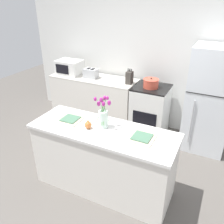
{
  "coord_description": "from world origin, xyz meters",
  "views": [
    {
      "loc": [
        1.18,
        -2.14,
        2.35
      ],
      "look_at": [
        0.0,
        0.25,
        1.01
      ],
      "focal_mm": 38.0,
      "sensor_mm": 36.0,
      "label": 1
    }
  ],
  "objects_px": {
    "stove_range": "(150,111)",
    "microwave": "(69,67)",
    "knife_block": "(129,78)",
    "flower_vase": "(103,116)",
    "toaster": "(91,73)",
    "plate_setting_left": "(70,119)",
    "refrigerator": "(210,100)",
    "pear_figurine": "(88,125)",
    "cooking_pot": "(151,83)",
    "plate_setting_right": "(142,137)"
  },
  "relations": [
    {
      "from": "pear_figurine",
      "to": "knife_block",
      "type": "distance_m",
      "value": 1.65
    },
    {
      "from": "flower_vase",
      "to": "toaster",
      "type": "bearing_deg",
      "value": 125.31
    },
    {
      "from": "toaster",
      "to": "cooking_pot",
      "type": "relative_size",
      "value": 1.06
    },
    {
      "from": "stove_range",
      "to": "plate_setting_left",
      "type": "bearing_deg",
      "value": -110.42
    },
    {
      "from": "pear_figurine",
      "to": "cooking_pot",
      "type": "distance_m",
      "value": 1.64
    },
    {
      "from": "toaster",
      "to": "cooking_pot",
      "type": "xyz_separation_m",
      "value": [
        1.19,
        -0.02,
        -0.01
      ]
    },
    {
      "from": "refrigerator",
      "to": "knife_block",
      "type": "xyz_separation_m",
      "value": [
        -1.36,
        -0.01,
        0.18
      ]
    },
    {
      "from": "refrigerator",
      "to": "knife_block",
      "type": "bearing_deg",
      "value": -179.46
    },
    {
      "from": "plate_setting_left",
      "to": "microwave",
      "type": "relative_size",
      "value": 0.61
    },
    {
      "from": "flower_vase",
      "to": "pear_figurine",
      "type": "xyz_separation_m",
      "value": [
        -0.15,
        -0.11,
        -0.1
      ]
    },
    {
      "from": "cooking_pot",
      "to": "microwave",
      "type": "relative_size",
      "value": 0.55
    },
    {
      "from": "knife_block",
      "to": "stove_range",
      "type": "bearing_deg",
      "value": 1.67
    },
    {
      "from": "plate_setting_right",
      "to": "knife_block",
      "type": "distance_m",
      "value": 1.76
    },
    {
      "from": "toaster",
      "to": "pear_figurine",
      "type": "bearing_deg",
      "value": -60.26
    },
    {
      "from": "pear_figurine",
      "to": "plate_setting_left",
      "type": "height_order",
      "value": "pear_figurine"
    },
    {
      "from": "knife_block",
      "to": "toaster",
      "type": "bearing_deg",
      "value": -179.29
    },
    {
      "from": "pear_figurine",
      "to": "knife_block",
      "type": "height_order",
      "value": "knife_block"
    },
    {
      "from": "plate_setting_right",
      "to": "pear_figurine",
      "type": "bearing_deg",
      "value": -172.79
    },
    {
      "from": "stove_range",
      "to": "toaster",
      "type": "xyz_separation_m",
      "value": [
        -1.2,
        -0.02,
        0.54
      ]
    },
    {
      "from": "plate_setting_left",
      "to": "pear_figurine",
      "type": "bearing_deg",
      "value": -14.42
    },
    {
      "from": "plate_setting_left",
      "to": "cooking_pot",
      "type": "relative_size",
      "value": 1.11
    },
    {
      "from": "flower_vase",
      "to": "microwave",
      "type": "xyz_separation_m",
      "value": [
        -1.58,
        1.55,
        -0.0
      ]
    },
    {
      "from": "plate_setting_right",
      "to": "stove_range",
      "type": "bearing_deg",
      "value": 103.78
    },
    {
      "from": "stove_range",
      "to": "knife_block",
      "type": "height_order",
      "value": "knife_block"
    },
    {
      "from": "flower_vase",
      "to": "microwave",
      "type": "distance_m",
      "value": 2.22
    },
    {
      "from": "plate_setting_left",
      "to": "plate_setting_right",
      "type": "bearing_deg",
      "value": 0.0
    },
    {
      "from": "plate_setting_left",
      "to": "toaster",
      "type": "distance_m",
      "value": 1.67
    },
    {
      "from": "refrigerator",
      "to": "pear_figurine",
      "type": "height_order",
      "value": "refrigerator"
    },
    {
      "from": "stove_range",
      "to": "knife_block",
      "type": "bearing_deg",
      "value": -178.33
    },
    {
      "from": "refrigerator",
      "to": "microwave",
      "type": "relative_size",
      "value": 3.52
    },
    {
      "from": "stove_range",
      "to": "microwave",
      "type": "xyz_separation_m",
      "value": [
        -1.7,
        -0.0,
        0.59
      ]
    },
    {
      "from": "pear_figurine",
      "to": "cooking_pot",
      "type": "bearing_deg",
      "value": 81.01
    },
    {
      "from": "cooking_pot",
      "to": "stove_range",
      "type": "bearing_deg",
      "value": 76.5
    },
    {
      "from": "microwave",
      "to": "knife_block",
      "type": "relative_size",
      "value": 1.78
    },
    {
      "from": "flower_vase",
      "to": "toaster",
      "type": "xyz_separation_m",
      "value": [
        -1.08,
        1.53,
        -0.05
      ]
    },
    {
      "from": "stove_range",
      "to": "refrigerator",
      "type": "bearing_deg",
      "value": 0.04
    },
    {
      "from": "stove_range",
      "to": "plate_setting_right",
      "type": "distance_m",
      "value": 1.68
    },
    {
      "from": "refrigerator",
      "to": "cooking_pot",
      "type": "height_order",
      "value": "refrigerator"
    },
    {
      "from": "stove_range",
      "to": "pear_figurine",
      "type": "distance_m",
      "value": 1.75
    },
    {
      "from": "refrigerator",
      "to": "microwave",
      "type": "xyz_separation_m",
      "value": [
        -2.65,
        -0.0,
        0.2
      ]
    },
    {
      "from": "plate_setting_right",
      "to": "cooking_pot",
      "type": "distance_m",
      "value": 1.59
    },
    {
      "from": "knife_block",
      "to": "flower_vase",
      "type": "bearing_deg",
      "value": -79.08
    },
    {
      "from": "plate_setting_right",
      "to": "toaster",
      "type": "relative_size",
      "value": 1.04
    },
    {
      "from": "stove_range",
      "to": "microwave",
      "type": "distance_m",
      "value": 1.8
    },
    {
      "from": "plate_setting_right",
      "to": "plate_setting_left",
      "type": "bearing_deg",
      "value": 180.0
    },
    {
      "from": "stove_range",
      "to": "refrigerator",
      "type": "distance_m",
      "value": 1.03
    },
    {
      "from": "refrigerator",
      "to": "toaster",
      "type": "bearing_deg",
      "value": -179.4
    },
    {
      "from": "plate_setting_left",
      "to": "plate_setting_right",
      "type": "distance_m",
      "value": 0.97
    },
    {
      "from": "microwave",
      "to": "stove_range",
      "type": "bearing_deg",
      "value": 0.02
    },
    {
      "from": "pear_figurine",
      "to": "plate_setting_left",
      "type": "bearing_deg",
      "value": 165.58
    }
  ]
}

